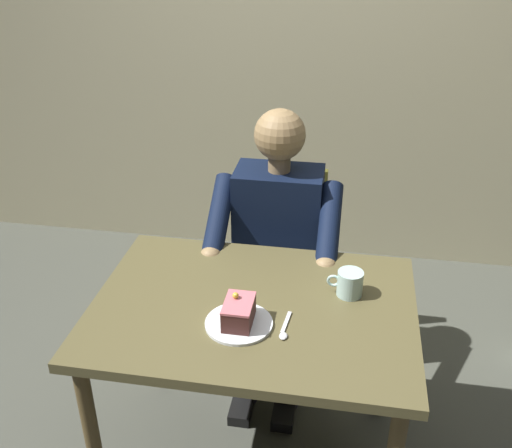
{
  "coord_description": "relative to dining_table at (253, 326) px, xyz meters",
  "views": [
    {
      "loc": [
        -0.27,
        1.55,
        1.89
      ],
      "look_at": [
        0.01,
        -0.1,
        0.99
      ],
      "focal_mm": 40.86,
      "sensor_mm": 36.0,
      "label": 1
    }
  ],
  "objects": [
    {
      "name": "coffee_cup",
      "position": [
        -0.31,
        -0.11,
        0.14
      ],
      "size": [
        0.12,
        0.09,
        0.09
      ],
      "color": "#A8CBC4",
      "rests_on": "dining_table"
    },
    {
      "name": "dessert_plate",
      "position": [
        0.03,
        0.11,
        0.09
      ],
      "size": [
        0.21,
        0.21,
        0.01
      ],
      "primitive_type": "cylinder",
      "color": "white",
      "rests_on": "dining_table"
    },
    {
      "name": "dessert_spoon",
      "position": [
        -0.12,
        0.12,
        0.09
      ],
      "size": [
        0.03,
        0.14,
        0.01
      ],
      "color": "silver",
      "rests_on": "dining_table"
    },
    {
      "name": "chair",
      "position": [
        0.0,
        -0.7,
        -0.16
      ],
      "size": [
        0.42,
        0.42,
        0.89
      ],
      "color": "#49481A",
      "rests_on": "ground"
    },
    {
      "name": "dining_table",
      "position": [
        0.0,
        0.0,
        0.0
      ],
      "size": [
        1.07,
        0.77,
        0.74
      ],
      "color": "brown",
      "rests_on": "ground"
    },
    {
      "name": "seated_person",
      "position": [
        0.0,
        -0.53,
        -0.02
      ],
      "size": [
        0.53,
        0.58,
        1.22
      ],
      "color": "black",
      "rests_on": "ground"
    },
    {
      "name": "cake_slice",
      "position": [
        0.03,
        0.11,
        0.14
      ],
      "size": [
        0.09,
        0.13,
        0.1
      ],
      "color": "#45221F",
      "rests_on": "dessert_plate"
    }
  ]
}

